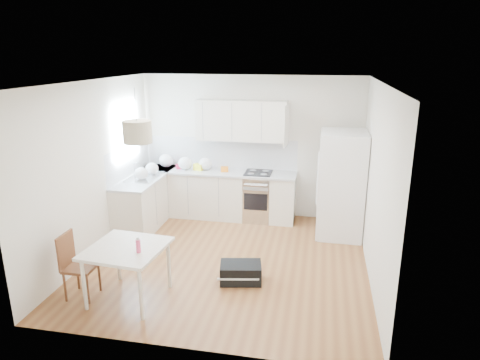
# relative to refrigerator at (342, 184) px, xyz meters

# --- Properties ---
(floor) EXTENTS (4.20, 4.20, 0.00)m
(floor) POSITION_rel_refrigerator_xyz_m (-1.73, -1.39, -0.91)
(floor) COLOR brown
(floor) RESTS_ON ground
(ceiling) EXTENTS (4.20, 4.20, 0.00)m
(ceiling) POSITION_rel_refrigerator_xyz_m (-1.73, -1.39, 1.79)
(ceiling) COLOR white
(ceiling) RESTS_ON wall_back
(wall_back) EXTENTS (4.20, 0.00, 4.20)m
(wall_back) POSITION_rel_refrigerator_xyz_m (-1.73, 0.71, 0.44)
(wall_back) COLOR silver
(wall_back) RESTS_ON floor
(wall_left) EXTENTS (0.00, 4.20, 4.20)m
(wall_left) POSITION_rel_refrigerator_xyz_m (-3.83, -1.39, 0.44)
(wall_left) COLOR silver
(wall_left) RESTS_ON floor
(wall_right) EXTENTS (0.00, 4.20, 4.20)m
(wall_right) POSITION_rel_refrigerator_xyz_m (0.37, -1.39, 0.44)
(wall_right) COLOR silver
(wall_right) RESTS_ON floor
(window_glassblock) EXTENTS (0.02, 1.00, 1.00)m
(window_glassblock) POSITION_rel_refrigerator_xyz_m (-3.81, -0.24, 0.84)
(window_glassblock) COLOR #BFE0F9
(window_glassblock) RESTS_ON wall_left
(cabinets_back) EXTENTS (3.00, 0.60, 0.88)m
(cabinets_back) POSITION_rel_refrigerator_xyz_m (-2.33, 0.41, -0.47)
(cabinets_back) COLOR silver
(cabinets_back) RESTS_ON floor
(cabinets_left) EXTENTS (0.60, 1.80, 0.88)m
(cabinets_left) POSITION_rel_refrigerator_xyz_m (-3.53, -0.19, -0.47)
(cabinets_left) COLOR silver
(cabinets_left) RESTS_ON floor
(counter_back) EXTENTS (3.02, 0.64, 0.04)m
(counter_back) POSITION_rel_refrigerator_xyz_m (-2.33, 0.41, -0.01)
(counter_back) COLOR silver
(counter_back) RESTS_ON cabinets_back
(counter_left) EXTENTS (0.64, 1.82, 0.04)m
(counter_left) POSITION_rel_refrigerator_xyz_m (-3.53, -0.19, -0.01)
(counter_left) COLOR silver
(counter_left) RESTS_ON cabinets_left
(backsplash_back) EXTENTS (3.00, 0.01, 0.58)m
(backsplash_back) POSITION_rel_refrigerator_xyz_m (-2.33, 0.70, 0.30)
(backsplash_back) COLOR white
(backsplash_back) RESTS_ON wall_back
(backsplash_left) EXTENTS (0.01, 1.80, 0.58)m
(backsplash_left) POSITION_rel_refrigerator_xyz_m (-3.82, -0.19, 0.30)
(backsplash_left) COLOR white
(backsplash_left) RESTS_ON wall_left
(upper_cabinets) EXTENTS (1.70, 0.32, 0.75)m
(upper_cabinets) POSITION_rel_refrigerator_xyz_m (-1.88, 0.55, 0.96)
(upper_cabinets) COLOR silver
(upper_cabinets) RESTS_ON wall_back
(range_oven) EXTENTS (0.50, 0.61, 0.88)m
(range_oven) POSITION_rel_refrigerator_xyz_m (-1.53, 0.41, -0.47)
(range_oven) COLOR silver
(range_oven) RESTS_ON floor
(sink) EXTENTS (0.50, 0.80, 0.16)m
(sink) POSITION_rel_refrigerator_xyz_m (-3.53, -0.24, 0.00)
(sink) COLOR silver
(sink) RESTS_ON counter_left
(refrigerator) EXTENTS (0.88, 0.92, 1.82)m
(refrigerator) POSITION_rel_refrigerator_xyz_m (0.00, 0.00, 0.00)
(refrigerator) COLOR white
(refrigerator) RESTS_ON floor
(dining_table) EXTENTS (1.00, 1.00, 0.73)m
(dining_table) POSITION_rel_refrigerator_xyz_m (-2.75, -2.66, -0.26)
(dining_table) COLOR beige
(dining_table) RESTS_ON floor
(dining_chair) EXTENTS (0.38, 0.38, 0.88)m
(dining_chair) POSITION_rel_refrigerator_xyz_m (-3.37, -2.74, -0.47)
(dining_chair) COLOR #512D18
(dining_chair) RESTS_ON floor
(drink_bottle) EXTENTS (0.07, 0.07, 0.20)m
(drink_bottle) POSITION_rel_refrigerator_xyz_m (-2.53, -2.77, -0.08)
(drink_bottle) COLOR #D63B62
(drink_bottle) RESTS_ON dining_table
(gym_bag) EXTENTS (0.63, 0.47, 0.26)m
(gym_bag) POSITION_rel_refrigerator_xyz_m (-1.41, -1.97, -0.78)
(gym_bag) COLOR black
(gym_bag) RESTS_ON floor
(pendant_lamp) EXTENTS (0.41, 0.41, 0.27)m
(pendant_lamp) POSITION_rel_refrigerator_xyz_m (-2.56, -2.52, 1.27)
(pendant_lamp) COLOR beige
(pendant_lamp) RESTS_ON ceiling
(grocery_bag_a) EXTENTS (0.28, 0.24, 0.26)m
(grocery_bag_a) POSITION_rel_refrigerator_xyz_m (-3.38, 0.51, 0.14)
(grocery_bag_a) COLOR white
(grocery_bag_a) RESTS_ON counter_back
(grocery_bag_b) EXTENTS (0.27, 0.23, 0.25)m
(grocery_bag_b) POSITION_rel_refrigerator_xyz_m (-2.95, 0.39, 0.13)
(grocery_bag_b) COLOR white
(grocery_bag_b) RESTS_ON counter_back
(grocery_bag_c) EXTENTS (0.26, 0.22, 0.23)m
(grocery_bag_c) POSITION_rel_refrigerator_xyz_m (-2.56, 0.44, 0.13)
(grocery_bag_c) COLOR white
(grocery_bag_c) RESTS_ON counter_back
(grocery_bag_d) EXTENTS (0.24, 0.21, 0.22)m
(grocery_bag_d) POSITION_rel_refrigerator_xyz_m (-3.45, -0.05, 0.12)
(grocery_bag_d) COLOR white
(grocery_bag_d) RESTS_ON counter_back
(grocery_bag_e) EXTENTS (0.25, 0.21, 0.22)m
(grocery_bag_e) POSITION_rel_refrigerator_xyz_m (-3.50, -0.41, 0.12)
(grocery_bag_e) COLOR white
(grocery_bag_e) RESTS_ON counter_left
(snack_orange) EXTENTS (0.16, 0.12, 0.10)m
(snack_orange) POSITION_rel_refrigerator_xyz_m (-2.17, 0.38, 0.06)
(snack_orange) COLOR orange
(snack_orange) RESTS_ON counter_back
(snack_yellow) EXTENTS (0.20, 0.16, 0.12)m
(snack_yellow) POSITION_rel_refrigerator_xyz_m (-2.68, 0.39, 0.07)
(snack_yellow) COLOR yellow
(snack_yellow) RESTS_ON counter_back
(snack_red) EXTENTS (0.17, 0.15, 0.10)m
(snack_red) POSITION_rel_refrigerator_xyz_m (-3.07, 0.43, 0.06)
(snack_red) COLOR #D01A43
(snack_red) RESTS_ON counter_back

